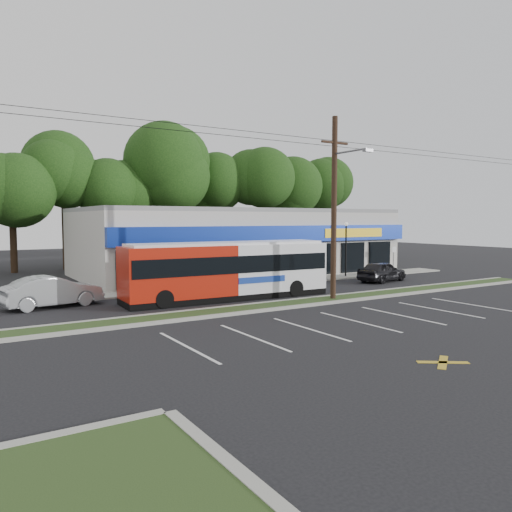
{
  "coord_description": "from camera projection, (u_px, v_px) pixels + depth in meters",
  "views": [
    {
      "loc": [
        -15.08,
        -19.86,
        4.48
      ],
      "look_at": [
        0.49,
        5.0,
        2.3
      ],
      "focal_mm": 35.0,
      "sensor_mm": 36.0,
      "label": 1
    }
  ],
  "objects": [
    {
      "name": "ground",
      "position": [
        300.0,
        308.0,
        25.1
      ],
      "size": [
        120.0,
        120.0,
        0.0
      ],
      "primitive_type": "plane",
      "color": "black",
      "rests_on": "ground"
    },
    {
      "name": "grass_strip",
      "position": [
        289.0,
        304.0,
        25.94
      ],
      "size": [
        40.0,
        1.6,
        0.12
      ],
      "primitive_type": "cube",
      "color": "#253B18",
      "rests_on": "ground"
    },
    {
      "name": "curb_south",
      "position": [
        299.0,
        306.0,
        25.22
      ],
      "size": [
        40.0,
        0.25,
        0.14
      ],
      "primitive_type": "cube",
      "color": "#9E9E93",
      "rests_on": "ground"
    },
    {
      "name": "curb_north",
      "position": [
        280.0,
        302.0,
        26.66
      ],
      "size": [
        40.0,
        0.25,
        0.14
      ],
      "primitive_type": "cube",
      "color": "#9E9E93",
      "rests_on": "ground"
    },
    {
      "name": "sidewalk",
      "position": [
        280.0,
        282.0,
        35.35
      ],
      "size": [
        32.0,
        2.2,
        0.1
      ],
      "primitive_type": "cube",
      "color": "#9E9E93",
      "rests_on": "ground"
    },
    {
      "name": "strip_mall",
      "position": [
        237.0,
        241.0,
        41.27
      ],
      "size": [
        25.0,
        12.55,
        5.3
      ],
      "color": "#BCB5AE",
      "rests_on": "ground"
    },
    {
      "name": "utility_pole",
      "position": [
        333.0,
        202.0,
        26.98
      ],
      "size": [
        50.0,
        2.77,
        10.0
      ],
      "color": "black",
      "rests_on": "ground"
    },
    {
      "name": "lamp_post",
      "position": [
        346.0,
        243.0,
        38.16
      ],
      "size": [
        0.3,
        0.3,
        4.25
      ],
      "color": "black",
      "rests_on": "ground"
    },
    {
      "name": "sign_post",
      "position": [
        394.0,
        255.0,
        40.7
      ],
      "size": [
        0.45,
        0.1,
        2.23
      ],
      "color": "#59595E",
      "rests_on": "ground"
    },
    {
      "name": "tree_line",
      "position": [
        172.0,
        179.0,
        48.57
      ],
      "size": [
        46.76,
        6.76,
        11.83
      ],
      "color": "black",
      "rests_on": "ground"
    },
    {
      "name": "metrobus",
      "position": [
        228.0,
        269.0,
        27.9
      ],
      "size": [
        11.99,
        2.99,
        3.2
      ],
      "rotation": [
        0.0,
        0.0,
        -0.04
      ],
      "color": "#B31D0D",
      "rests_on": "ground"
    },
    {
      "name": "car_dark",
      "position": [
        382.0,
        271.0,
        35.76
      ],
      "size": [
        4.6,
        2.59,
        1.48
      ],
      "primitive_type": "imported",
      "rotation": [
        0.0,
        0.0,
        1.78
      ],
      "color": "black",
      "rests_on": "ground"
    },
    {
      "name": "car_silver",
      "position": [
        52.0,
        291.0,
        25.36
      ],
      "size": [
        5.08,
        2.47,
        1.6
      ],
      "primitive_type": "imported",
      "rotation": [
        0.0,
        0.0,
        1.74
      ],
      "color": "#A5A9AD",
      "rests_on": "ground"
    },
    {
      "name": "pedestrian_a",
      "position": [
        281.0,
        274.0,
        32.5
      ],
      "size": [
        0.81,
        0.71,
        1.87
      ],
      "primitive_type": "imported",
      "rotation": [
        0.0,
        0.0,
        3.62
      ],
      "color": "silver",
      "rests_on": "ground"
    },
    {
      "name": "pedestrian_b",
      "position": [
        289.0,
        270.0,
        34.43
      ],
      "size": [
        1.05,
        0.89,
        1.92
      ],
      "primitive_type": "imported",
      "rotation": [
        0.0,
        0.0,
        3.33
      ],
      "color": "silver",
      "rests_on": "ground"
    }
  ]
}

